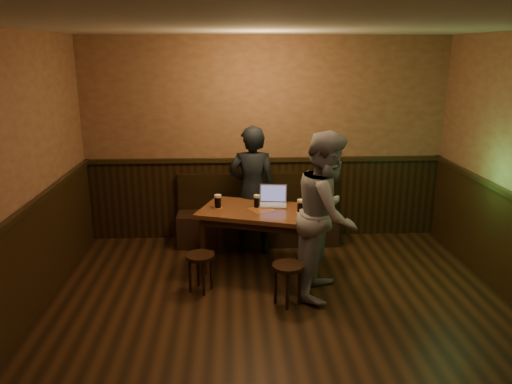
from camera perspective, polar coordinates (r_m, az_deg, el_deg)
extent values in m
cube|color=black|center=(4.66, 3.69, -18.18)|extent=(5.00, 6.00, 0.02)
cube|color=beige|center=(3.87, 4.47, 19.01)|extent=(5.00, 6.00, 0.02)
cube|color=#966D4C|center=(6.96, 1.07, 5.97)|extent=(5.00, 0.02, 2.80)
cube|color=black|center=(7.13, 1.05, -0.82)|extent=(4.98, 0.04, 1.10)
cube|color=black|center=(6.95, 1.10, 3.69)|extent=(4.98, 0.06, 0.06)
cube|color=black|center=(6.97, 0.18, -4.03)|extent=(2.20, 0.50, 0.45)
cube|color=black|center=(7.01, 0.09, 0.18)|extent=(2.20, 0.10, 0.50)
cube|color=#562C18|center=(5.96, 0.65, -2.26)|extent=(1.62, 1.23, 0.05)
cube|color=black|center=(5.98, 0.65, -2.96)|extent=(1.46, 1.08, 0.08)
cube|color=maroon|center=(5.95, 0.65, -2.01)|extent=(0.36, 0.36, 0.00)
cylinder|color=black|center=(5.98, -6.10, -6.18)|extent=(0.07, 0.07, 0.72)
cylinder|color=black|center=(6.56, -4.01, -4.13)|extent=(0.07, 0.07, 0.72)
cylinder|color=black|center=(5.67, 6.05, -7.47)|extent=(0.07, 0.07, 0.72)
cylinder|color=black|center=(6.27, 7.06, -5.17)|extent=(0.07, 0.07, 0.72)
cylinder|color=black|center=(5.57, -6.41, -7.29)|extent=(0.40, 0.40, 0.04)
cylinder|color=black|center=(5.68, -5.12, -9.07)|extent=(0.03, 0.03, 0.42)
cylinder|color=black|center=(5.76, -6.65, -8.74)|extent=(0.03, 0.03, 0.42)
cylinder|color=black|center=(5.63, -7.57, -9.40)|extent=(0.03, 0.03, 0.42)
cylinder|color=black|center=(5.54, -6.02, -9.75)|extent=(0.03, 0.03, 0.42)
cylinder|color=black|center=(5.26, 3.65, -8.47)|extent=(0.37, 0.37, 0.04)
cylinder|color=black|center=(5.35, 5.00, -10.60)|extent=(0.04, 0.04, 0.43)
cylinder|color=black|center=(5.47, 3.63, -9.98)|extent=(0.04, 0.04, 0.43)
cylinder|color=black|center=(5.35, 2.23, -10.54)|extent=(0.04, 0.04, 0.43)
cylinder|color=black|center=(5.24, 3.59, -11.19)|extent=(0.04, 0.04, 0.43)
cylinder|color=#B93216|center=(6.03, -4.37, -1.80)|extent=(0.11, 0.11, 0.00)
cylinder|color=silver|center=(6.03, -4.37, -1.77)|extent=(0.09, 0.09, 0.00)
cylinder|color=black|center=(6.01, -4.39, -1.17)|extent=(0.08, 0.08, 0.13)
cylinder|color=beige|center=(5.99, -4.40, -0.44)|extent=(0.08, 0.08, 0.03)
cylinder|color=#B93216|center=(6.03, 0.10, -1.75)|extent=(0.10, 0.10, 0.00)
cylinder|color=silver|center=(6.03, 0.10, -1.72)|extent=(0.09, 0.09, 0.00)
cylinder|color=black|center=(6.01, 0.10, -1.15)|extent=(0.07, 0.07, 0.12)
cylinder|color=beige|center=(5.99, 0.10, -0.46)|extent=(0.08, 0.08, 0.03)
cylinder|color=#B93216|center=(5.85, 5.09, -2.37)|extent=(0.11, 0.11, 0.00)
cylinder|color=silver|center=(5.85, 5.09, -2.34)|extent=(0.09, 0.09, 0.00)
cylinder|color=black|center=(5.83, 5.11, -1.73)|extent=(0.08, 0.08, 0.13)
cylinder|color=beige|center=(5.81, 5.13, -1.00)|extent=(0.08, 0.08, 0.03)
cube|color=silver|center=(6.10, 1.93, -1.51)|extent=(0.36, 0.27, 0.02)
cube|color=#B2B2B7|center=(6.09, 1.93, -1.41)|extent=(0.33, 0.22, 0.00)
cube|color=silver|center=(6.17, 1.98, -0.12)|extent=(0.34, 0.11, 0.22)
cube|color=#535A9B|center=(6.16, 1.98, -0.15)|extent=(0.31, 0.09, 0.19)
cube|color=silver|center=(5.69, 6.18, -2.94)|extent=(0.27, 0.24, 0.00)
imported|color=black|center=(6.46, -0.42, 0.18)|extent=(0.65, 0.46, 1.70)
imported|color=gray|center=(5.40, 8.16, -2.58)|extent=(0.95, 1.06, 1.81)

